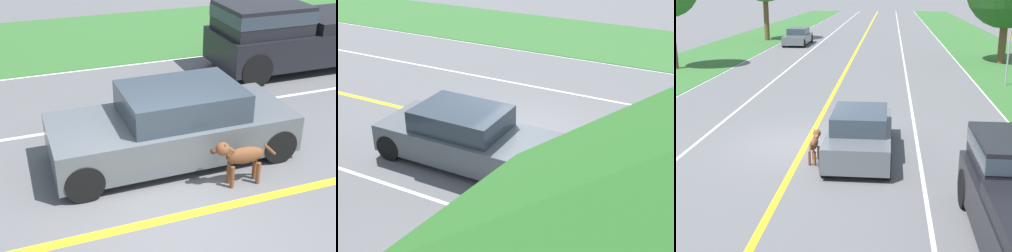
{
  "view_description": "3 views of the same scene",
  "coord_description": "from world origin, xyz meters",
  "views": [
    {
      "loc": [
        -5.4,
        1.99,
        4.54
      ],
      "look_at": [
        1.2,
        -0.39,
        0.96
      ],
      "focal_mm": 50.0,
      "sensor_mm": 36.0,
      "label": 1
    },
    {
      "loc": [
        10.14,
        4.74,
        5.91
      ],
      "look_at": [
        1.15,
        0.04,
        0.86
      ],
      "focal_mm": 50.0,
      "sensor_mm": 36.0,
      "label": 2
    },
    {
      "loc": [
        2.55,
        -13.78,
        4.82
      ],
      "look_at": [
        1.32,
        -1.19,
        1.01
      ],
      "focal_mm": 50.0,
      "sensor_mm": 36.0,
      "label": 3
    }
  ],
  "objects": [
    {
      "name": "dog",
      "position": [
        0.51,
        -1.42,
        0.55
      ],
      "size": [
        0.28,
        1.2,
        0.88
      ],
      "rotation": [
        0.0,
        0.0,
        -0.07
      ],
      "color": "brown",
      "rests_on": "ground"
    },
    {
      "name": "centre_divider_line",
      "position": [
        0.0,
        0.0,
        0.0
      ],
      "size": [
        0.18,
        160.0,
        0.01
      ],
      "primitive_type": "cube",
      "color": "yellow",
      "rests_on": "ground"
    },
    {
      "name": "ego_car",
      "position": [
        1.75,
        -0.7,
        0.65
      ],
      "size": [
        1.84,
        4.43,
        1.38
      ],
      "color": "#51565B",
      "rests_on": "ground"
    },
    {
      "name": "grass_verge_left",
      "position": [
        -10.0,
        0.0,
        0.01
      ],
      "size": [
        6.0,
        160.0,
        0.03
      ],
      "primitive_type": "cube",
      "color": "#33662D",
      "rests_on": "ground"
    },
    {
      "name": "lane_dash_oncoming",
      "position": [
        -3.5,
        0.0,
        0.0
      ],
      "size": [
        0.1,
        160.0,
        0.01
      ],
      "primitive_type": "cube",
      "color": "white",
      "rests_on": "ground"
    },
    {
      "name": "lane_edge_line_left",
      "position": [
        -7.0,
        0.0,
        0.0
      ],
      "size": [
        0.14,
        160.0,
        0.01
      ],
      "primitive_type": "cube",
      "color": "white",
      "rests_on": "ground"
    },
    {
      "name": "lane_dash_same_dir",
      "position": [
        3.5,
        0.0,
        0.0
      ],
      "size": [
        0.1,
        160.0,
        0.01
      ],
      "primitive_type": "cube",
      "color": "white",
      "rests_on": "ground"
    },
    {
      "name": "ground_plane",
      "position": [
        0.0,
        0.0,
        0.0
      ],
      "size": [
        400.0,
        400.0,
        0.0
      ],
      "primitive_type": "plane",
      "color": "#5B5B5E"
    }
  ]
}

